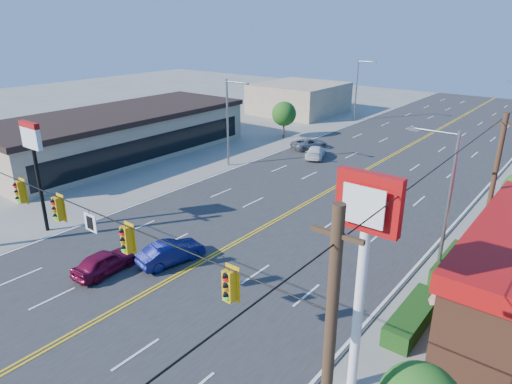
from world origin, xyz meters
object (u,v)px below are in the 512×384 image
Objects in this scene: pizza_hut_sign at (34,154)px; car_silver at (309,144)px; car_blue at (171,253)px; kfc_pylon at (365,243)px; car_magenta at (105,263)px; signal_span at (74,227)px; car_white at (316,152)px.

pizza_hut_sign reaches higher than car_silver.
car_blue is at bearing 12.19° from pizza_hut_sign.
car_magenta is at bearing -176.66° from kfc_pylon.
signal_span is 6.01× the size of car_white.
signal_span is at bearing -160.22° from kfc_pylon.
car_white is at bearing 156.01° from car_silver.
pizza_hut_sign is (-22.00, 0.00, -0.86)m from kfc_pylon.
pizza_hut_sign is 26.08m from car_white.
kfc_pylon is at bearing -177.94° from car_blue.
kfc_pylon is 15.36m from car_magenta.
kfc_pylon is at bearing -179.81° from car_magenta.
signal_span is 6.00× the size of car_silver.
car_white reaches higher than car_silver.
car_silver is at bearing 83.67° from pizza_hut_sign.
kfc_pylon is at bearing 0.00° from pizza_hut_sign.
signal_span is 6.21m from car_magenta.
kfc_pylon reaches higher than car_white.
car_magenta is at bearing -6.23° from pizza_hut_sign.
car_blue reaches higher than car_white.
signal_span reaches higher than kfc_pylon.
kfc_pylon is 33.83m from car_silver.
car_white is (-2.39, 25.96, -0.04)m from car_magenta.
pizza_hut_sign is at bearing 159.81° from signal_span.
kfc_pylon is 2.31× the size of car_magenta.
car_blue is (-12.32, 2.09, -5.41)m from kfc_pylon.
kfc_pylon reaches higher than car_magenta.
car_white is (-16.74, 25.13, -5.46)m from kfc_pylon.
car_silver is at bearing 103.96° from signal_span.
kfc_pylon is 13.62m from car_blue.
pizza_hut_sign reaches higher than car_white.
kfc_pylon is 2.10× the size of car_silver.
kfc_pylon reaches higher than car_silver.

